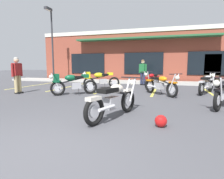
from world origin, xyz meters
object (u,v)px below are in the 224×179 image
Objects in this scene: helmet_on_pavement at (161,121)px; motorcycle_orange_scrambler at (207,84)px; motorcycle_black_cruiser at (152,80)px; person_in_black_shirt at (17,73)px; motorcycle_foreground_classic at (114,100)px; motorcycle_blue_standard at (100,79)px; person_in_shorts_foreground at (143,71)px; motorcycle_green_cafe_racer at (161,85)px; parking_lot_lamp_post at (51,36)px; motorcycle_silver_naked at (72,83)px.

motorcycle_orange_scrambler is at bearing 71.52° from helmet_on_pavement.
person_in_black_shirt reaches higher than motorcycle_black_cruiser.
person_in_black_shirt is at bearing -163.40° from motorcycle_orange_scrambler.
motorcycle_blue_standard is (-2.44, 5.51, 0.07)m from motorcycle_foreground_classic.
person_in_shorts_foreground is at bearing 47.16° from person_in_black_shirt.
helmet_on_pavement is at bearing -83.74° from motorcycle_black_cruiser.
motorcycle_foreground_classic is 1.22× the size of person_in_shorts_foreground.
motorcycle_green_cafe_racer and motorcycle_orange_scrambler have the same top height.
motorcycle_black_cruiser is 2.61m from motorcycle_green_cafe_racer.
helmet_on_pavement is at bearing -45.38° from parking_lot_lamp_post.
helmet_on_pavement is (1.50, -8.37, -0.82)m from person_in_shorts_foreground.
motorcycle_silver_naked is at bearing -49.10° from parking_lot_lamp_post.
helmet_on_pavement is (0.19, -4.38, -0.33)m from motorcycle_green_cafe_racer.
motorcycle_silver_naked and motorcycle_blue_standard have the same top height.
person_in_shorts_foreground is (-0.36, 8.00, 0.49)m from motorcycle_foreground_classic.
motorcycle_blue_standard and motorcycle_green_cafe_racer have the same top height.
person_in_black_shirt reaches higher than motorcycle_blue_standard.
motorcycle_foreground_classic is at bearing -46.77° from motorcycle_silver_naked.
motorcycle_orange_scrambler is 0.36× the size of parking_lot_lamp_post.
motorcycle_blue_standard is 0.96× the size of motorcycle_orange_scrambler.
motorcycle_blue_standard is at bearing -159.48° from motorcycle_black_cruiser.
motorcycle_black_cruiser is 8.48m from parking_lot_lamp_post.
motorcycle_blue_standard is 3.28m from person_in_shorts_foreground.
parking_lot_lamp_post is (-7.74, 1.68, 3.05)m from motorcycle_black_cruiser.
person_in_black_shirt is 6.44× the size of helmet_on_pavement.
person_in_shorts_foreground is (-1.31, 3.99, 0.49)m from motorcycle_green_cafe_racer.
person_in_shorts_foreground is 0.30× the size of parking_lot_lamp_post.
person_in_black_shirt is at bearing -145.40° from motorcycle_black_cruiser.
parking_lot_lamp_post is (-8.31, 4.23, 3.05)m from motorcycle_green_cafe_racer.
person_in_black_shirt is at bearing -135.19° from motorcycle_blue_standard.
motorcycle_silver_naked is 2.64m from person_in_black_shirt.
person_in_shorts_foreground is at bearing 92.56° from motorcycle_foreground_classic.
person_in_shorts_foreground reaches higher than helmet_on_pavement.
parking_lot_lamp_post reaches higher than motorcycle_black_cruiser.
motorcycle_foreground_classic and motorcycle_orange_scrambler have the same top height.
motorcycle_silver_naked is 0.93× the size of motorcycle_blue_standard.
person_in_shorts_foreground is 6.44× the size of helmet_on_pavement.
motorcycle_blue_standard is at bearing 82.02° from motorcycle_silver_naked.
motorcycle_silver_naked is 5.18m from helmet_on_pavement.
motorcycle_silver_naked is 2.56m from motorcycle_blue_standard.
person_in_shorts_foreground is at bearing 100.16° from helmet_on_pavement.
helmet_on_pavement is at bearing -79.84° from person_in_shorts_foreground.
motorcycle_blue_standard is at bearing -129.86° from person_in_shorts_foreground.
motorcycle_silver_naked is at bearing 139.65° from helmet_on_pavement.
person_in_black_shirt is at bearing 155.52° from helmet_on_pavement.
motorcycle_green_cafe_racer is at bearing -152.09° from motorcycle_orange_scrambler.
motorcycle_foreground_classic is 1.22× the size of person_in_black_shirt.
motorcycle_orange_scrambler is 8.71m from person_in_black_shirt.
parking_lot_lamp_post reaches higher than motorcycle_foreground_classic.
person_in_black_shirt is (-2.58, -0.38, 0.42)m from motorcycle_silver_naked.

